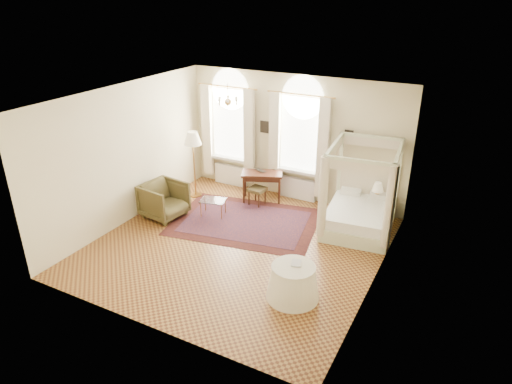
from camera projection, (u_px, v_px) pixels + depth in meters
ground at (238, 246)px, 10.15m from camera, size 6.00×6.00×0.00m
room_walls at (237, 162)px, 9.33m from camera, size 6.00×6.00×6.00m
window_left at (229, 135)px, 12.66m from camera, size 1.62×0.27×3.29m
window_right at (299, 147)px, 11.77m from camera, size 1.62×0.27×3.29m
chandelier at (228, 101)px, 10.30m from camera, size 0.51×0.45×0.50m
wall_pictures at (297, 130)px, 11.73m from camera, size 2.54×0.03×0.39m
canopy_bed at (360, 212)px, 10.62m from camera, size 1.76×2.08×2.07m
nightstand at (374, 208)px, 11.22m from camera, size 0.40×0.37×0.56m
nightstand_lamp at (378, 188)px, 11.00m from camera, size 0.28×0.28×0.41m
writing_desk at (262, 177)px, 12.04m from camera, size 1.19×0.93×0.80m
laptop at (262, 170)px, 12.12m from camera, size 0.41×0.34×0.03m
stool at (257, 191)px, 11.91m from camera, size 0.45×0.45×0.47m
armchair at (164, 200)px, 11.27m from camera, size 1.08×1.06×0.88m
coffee_table at (213, 201)px, 11.35m from camera, size 0.71×0.57×0.42m
floor_lamp at (193, 142)px, 11.94m from camera, size 0.47×0.47×1.82m
oriental_rug at (245, 222)px, 11.17m from camera, size 3.82×3.04×0.01m
side_table at (293, 282)px, 8.33m from camera, size 0.99×0.99×0.67m
book at (291, 263)px, 8.28m from camera, size 0.24×0.28×0.02m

